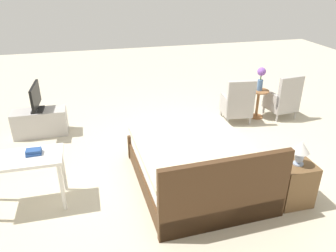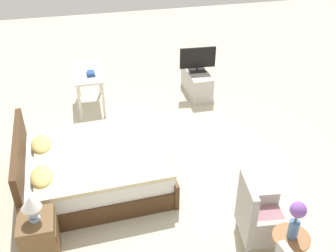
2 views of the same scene
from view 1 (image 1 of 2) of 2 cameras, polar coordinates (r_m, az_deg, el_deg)
The scene contains 12 objects.
ground_plane at distance 5.77m, azimuth 1.04°, elevation -3.65°, with size 16.00×16.00×0.00m, color beige.
bed at distance 4.69m, azimuth 5.08°, elevation -7.11°, with size 1.71×2.05×0.96m.
armchair_by_window_left at distance 7.19m, azimuth 19.39°, elevation 4.27°, with size 0.60×0.60×0.92m.
armchair_by_window_right at distance 6.70m, azimuth 11.98°, elevation 3.66°, with size 0.60×0.60×0.92m.
side_table at distance 7.02m, azimuth 15.38°, elevation 4.31°, with size 0.40×0.40×0.60m.
flower_vase at distance 6.86m, azimuth 15.89°, elevation 8.32°, with size 0.17×0.17×0.48m.
nightstand at distance 4.66m, azimuth 21.10°, elevation -9.30°, with size 0.44×0.41×0.59m.
table_lamp at distance 4.40m, azimuth 22.15°, elevation -3.82°, with size 0.22×0.22×0.33m.
tv_stand at distance 6.54m, azimuth -21.35°, elevation 0.57°, with size 0.96×0.40×0.49m.
tv_flatscreen at distance 6.36m, azimuth -22.08°, elevation 4.60°, with size 0.22×0.70×0.49m.
vanity_desk at distance 4.52m, azimuth -24.30°, elevation -6.18°, with size 1.04×0.52×0.72m.
book_stack at distance 4.46m, azimuth -22.36°, elevation -4.19°, with size 0.19×0.16×0.06m.
Camera 1 is at (1.32, 4.85, 2.84)m, focal length 35.00 mm.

